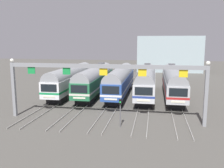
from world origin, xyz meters
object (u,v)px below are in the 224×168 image
at_px(commuter_train_green, 95,79).
at_px(commuter_train_blue, 120,80).
at_px(commuter_train_white, 71,78).
at_px(catenary_gantry, 103,75).
at_px(yard_signal_mast, 120,107).
at_px(commuter_train_stainless, 173,81).
at_px(commuter_train_silver, 146,80).

relative_size(commuter_train_green, commuter_train_blue, 1.00).
height_order(commuter_train_white, catenary_gantry, catenary_gantry).
bearing_deg(commuter_train_white, commuter_train_green, 0.06).
bearing_deg(commuter_train_white, commuter_train_blue, 0.00).
height_order(commuter_train_white, yard_signal_mast, commuter_train_white).
height_order(commuter_train_stainless, yard_signal_mast, commuter_train_stainless).
bearing_deg(yard_signal_mast, commuter_train_silver, 81.97).
bearing_deg(commuter_train_stainless, commuter_train_white, -179.99).
height_order(commuter_train_green, commuter_train_silver, same).
xyz_separation_m(commuter_train_white, commuter_train_stainless, (17.13, 0.00, 0.00)).
bearing_deg(commuter_train_blue, commuter_train_green, 179.94).
bearing_deg(commuter_train_stainless, yard_signal_mast, -112.93).
height_order(commuter_train_white, commuter_train_green, commuter_train_green).
xyz_separation_m(commuter_train_blue, catenary_gantry, (-0.00, -13.49, 2.58)).
distance_m(commuter_train_white, yard_signal_mast, 18.58).
bearing_deg(commuter_train_white, yard_signal_mast, -54.80).
distance_m(commuter_train_white, commuter_train_silver, 12.84).
distance_m(commuter_train_blue, commuter_train_silver, 4.28).
height_order(commuter_train_blue, catenary_gantry, catenary_gantry).
distance_m(commuter_train_silver, yard_signal_mast, 15.34).
relative_size(commuter_train_silver, catenary_gantry, 0.81).
xyz_separation_m(commuter_train_green, commuter_train_stainless, (12.84, 0.00, 0.00)).
bearing_deg(yard_signal_mast, commuter_train_green, 112.93).
bearing_deg(commuter_train_stainless, catenary_gantry, -122.39).
relative_size(commuter_train_blue, commuter_train_silver, 1.00).
distance_m(commuter_train_white, commuter_train_blue, 8.56).
height_order(commuter_train_blue, commuter_train_silver, commuter_train_silver).
distance_m(commuter_train_white, commuter_train_green, 4.28).
bearing_deg(commuter_train_white, commuter_train_silver, 0.02).
relative_size(commuter_train_green, commuter_train_silver, 1.00).
bearing_deg(commuter_train_white, catenary_gantry, -57.60).
bearing_deg(yard_signal_mast, commuter_train_stainless, 67.07).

